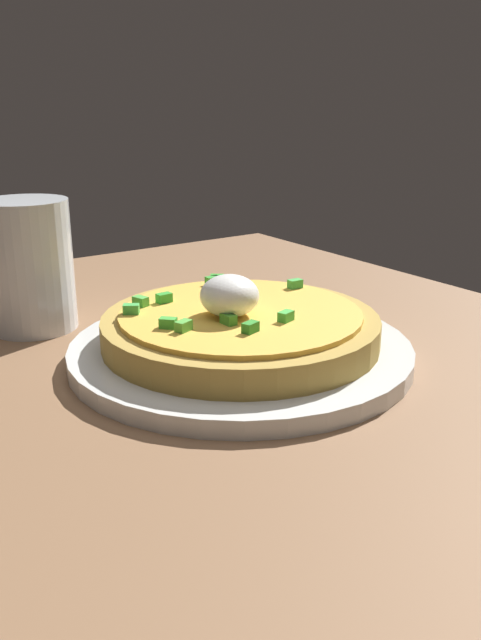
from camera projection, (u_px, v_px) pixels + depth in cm
name	position (u px, v px, depth cm)	size (l,w,h in cm)	color
dining_table	(200.00, 411.00, 49.38)	(95.79, 80.90, 2.06)	brown
plate	(241.00, 351.00, 56.26)	(28.60, 28.60, 1.45)	silver
pizza	(240.00, 326.00, 55.49)	(23.03, 23.03, 6.15)	#B29142
cup_near	(30.00, 268.00, 62.24)	(8.02, 8.02, 12.22)	silver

